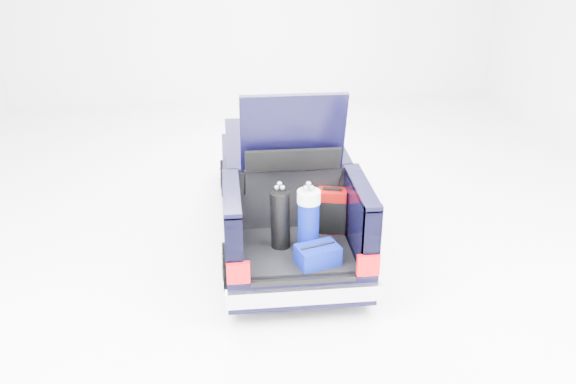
{
  "coord_description": "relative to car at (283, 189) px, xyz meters",
  "views": [
    {
      "loc": [
        -0.82,
        -7.96,
        4.41
      ],
      "look_at": [
        0.0,
        -0.5,
        0.91
      ],
      "focal_mm": 38.0,
      "sensor_mm": 36.0,
      "label": 1
    }
  ],
  "objects": [
    {
      "name": "red_suitcase",
      "position": [
        0.5,
        -1.19,
        0.22
      ],
      "size": [
        0.42,
        0.32,
        0.61
      ],
      "rotation": [
        0.0,
        0.0,
        -0.24
      ],
      "color": "#750603",
      "rests_on": "car"
    },
    {
      "name": "blue_duffel",
      "position": [
        0.2,
        -1.97,
        0.04
      ],
      "size": [
        0.56,
        0.45,
        0.26
      ],
      "rotation": [
        0.0,
        0.0,
        0.3
      ],
      "color": "#040F6A",
      "rests_on": "car"
    },
    {
      "name": "ground",
      "position": [
        0.0,
        -0.11,
        -0.67
      ],
      "size": [
        14.0,
        14.0,
        0.0
      ],
      "primitive_type": "plane",
      "color": "white",
      "rests_on": "ground"
    },
    {
      "name": "car",
      "position": [
        0.0,
        0.0,
        0.0
      ],
      "size": [
        1.87,
        4.65,
        2.47
      ],
      "color": "black",
      "rests_on": "ground"
    },
    {
      "name": "black_golf_bag",
      "position": [
        -0.2,
        -1.53,
        0.31
      ],
      "size": [
        0.33,
        0.36,
        0.86
      ],
      "rotation": [
        0.0,
        0.0,
        -0.43
      ],
      "color": "black",
      "rests_on": "car"
    },
    {
      "name": "blue_golf_bag",
      "position": [
        0.13,
        -1.69,
        0.35
      ],
      "size": [
        0.31,
        0.31,
        0.93
      ],
      "rotation": [
        0.0,
        0.0,
        -0.11
      ],
      "color": "black",
      "rests_on": "car"
    }
  ]
}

